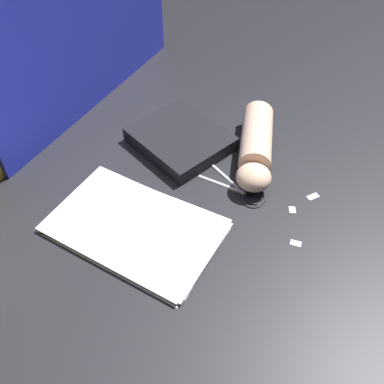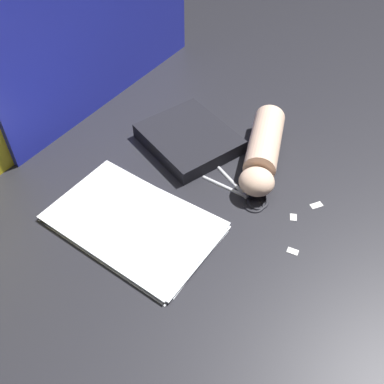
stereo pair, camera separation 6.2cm
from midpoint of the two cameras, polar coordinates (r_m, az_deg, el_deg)
ground_plane at (r=0.99m, az=0.51°, el=-2.20°), size 6.00×6.00×0.00m
backdrop_panel_center at (r=1.22m, az=-10.02°, el=19.94°), size 0.69×0.04×0.42m
paper_stack at (r=0.96m, az=-5.65°, el=-4.00°), size 0.24×0.36×0.01m
book_closed at (r=1.13m, az=1.16°, el=6.73°), size 0.25×0.27×0.04m
scissors at (r=1.02m, az=8.56°, el=-0.46°), size 0.09×0.17×0.01m
hand_forearm at (r=1.09m, az=10.63°, el=5.15°), size 0.29×0.18×0.08m
paper_scrap_near at (r=1.01m, az=14.48°, el=-3.17°), size 0.02×0.02×0.00m
paper_scrap_mid at (r=0.95m, az=14.51°, el=-7.35°), size 0.02×0.03×0.00m
paper_scrap_far at (r=1.04m, az=17.16°, el=-1.66°), size 0.03×0.03×0.00m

